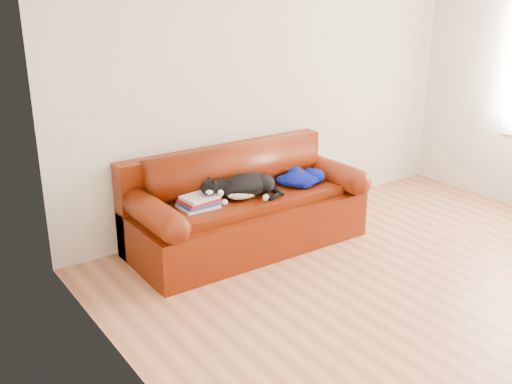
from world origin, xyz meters
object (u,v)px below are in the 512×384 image
cat (245,187)px  blanket (301,178)px  book_stack (199,202)px  sofa_base (247,221)px

cat → blanket: size_ratio=1.49×
book_stack → cat: cat is taller
sofa_base → book_stack: size_ratio=6.76×
sofa_base → blanket: bearing=-7.1°
book_stack → sofa_base: bearing=6.1°
cat → blanket: cat is taller
cat → book_stack: bearing=-163.7°
sofa_base → blanket: blanket is taller
book_stack → cat: 0.45m
book_stack → blanket: 1.07m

